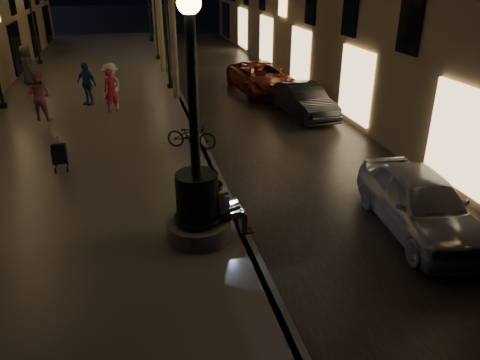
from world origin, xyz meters
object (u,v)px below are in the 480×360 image
object	(u,v)px
lamp_curb_d	(148,0)
car_second	(303,100)
pedestrian_red	(111,91)
car_third	(261,78)
lamp_curb_b	(166,22)
lamp_curb_c	(155,9)
pedestrian_blue	(87,84)
lamp_left_c	(31,11)
seated_man_laptop	(226,206)
pedestrian_white	(111,87)
lamp_curb_a	(189,50)
pedestrian_pink	(39,95)
pedestrian_dark	(27,65)
fountain_lamppost	(197,195)
stroller	(59,154)
bicycle	(191,135)
car_front	(420,202)

from	to	relation	value
lamp_curb_d	car_second	distance (m)	22.02
pedestrian_red	car_third	bearing A→B (deg)	0.60
lamp_curb_b	lamp_curb_c	distance (m)	8.00
lamp_curb_b	pedestrian_blue	world-z (taller)	lamp_curb_b
lamp_left_c	pedestrian_blue	world-z (taller)	lamp_left_c
lamp_curb_c	car_third	world-z (taller)	lamp_curb_c
seated_man_laptop	car_third	world-z (taller)	seated_man_laptop
lamp_curb_c	pedestrian_white	size ratio (longest dim) A/B	2.58
lamp_curb_a	lamp_curb_c	distance (m)	16.00
pedestrian_pink	pedestrian_dark	world-z (taller)	pedestrian_dark
fountain_lamppost	pedestrian_blue	size ratio (longest dim) A/B	2.91
pedestrian_red	pedestrian_white	distance (m)	0.39
pedestrian_white	pedestrian_pink	bearing A→B (deg)	-44.38
seated_man_laptop	stroller	bearing A→B (deg)	130.65
lamp_curb_d	pedestrian_dark	world-z (taller)	lamp_curb_d
pedestrian_pink	pedestrian_white	bearing A→B (deg)	-140.52
fountain_lamppost	car_second	distance (m)	10.32
stroller	pedestrian_red	distance (m)	6.02
lamp_left_c	car_third	size ratio (longest dim) A/B	0.97
pedestrian_pink	pedestrian_blue	world-z (taller)	pedestrian_pink
lamp_curb_a	seated_man_laptop	bearing A→B (deg)	-90.85
lamp_curb_b	pedestrian_blue	xyz separation A→B (m)	(-3.67, -2.24, -2.14)
lamp_curb_a	car_second	distance (m)	6.12
lamp_curb_b	lamp_left_c	xyz separation A→B (m)	(-7.10, 8.00, 0.00)
lamp_curb_d	bicycle	world-z (taller)	lamp_curb_d
fountain_lamppost	pedestrian_red	size ratio (longest dim) A/B	3.03
stroller	bicycle	bearing A→B (deg)	7.55
seated_man_laptop	car_third	bearing A→B (deg)	71.30
car_third	pedestrian_dark	bearing A→B (deg)	159.55
stroller	pedestrian_dark	size ratio (longest dim) A/B	0.50
stroller	fountain_lamppost	bearing A→B (deg)	-59.84
lamp_left_c	pedestrian_dark	world-z (taller)	lamp_left_c
lamp_curb_d	stroller	bearing A→B (deg)	-99.00
car_front	bicycle	bearing A→B (deg)	131.43
lamp_curb_c	pedestrian_dark	size ratio (longest dim) A/B	2.47
lamp_curb_a	lamp_left_c	size ratio (longest dim) A/B	1.00
pedestrian_dark	pedestrian_pink	bearing A→B (deg)	-179.15
lamp_curb_a	lamp_left_c	xyz separation A→B (m)	(-7.10, 16.00, 0.00)
seated_man_laptop	lamp_curb_c	bearing A→B (deg)	89.77
fountain_lamppost	lamp_left_c	distance (m)	23.00
pedestrian_white	car_third	bearing A→B (deg)	134.36
fountain_lamppost	car_second	world-z (taller)	fountain_lamppost
car_third	pedestrian_white	xyz separation A→B (m)	(-6.94, -2.15, 0.44)
lamp_curb_c	seated_man_laptop	bearing A→B (deg)	-90.23
seated_man_laptop	pedestrian_dark	world-z (taller)	pedestrian_dark
lamp_curb_d	lamp_curb_c	bearing A→B (deg)	-90.00
pedestrian_dark	lamp_curb_c	bearing A→B (deg)	-60.92
stroller	car_second	size ratio (longest dim) A/B	0.24
car_front	car_second	size ratio (longest dim) A/B	1.04
lamp_curb_a	lamp_curb_b	bearing A→B (deg)	90.00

